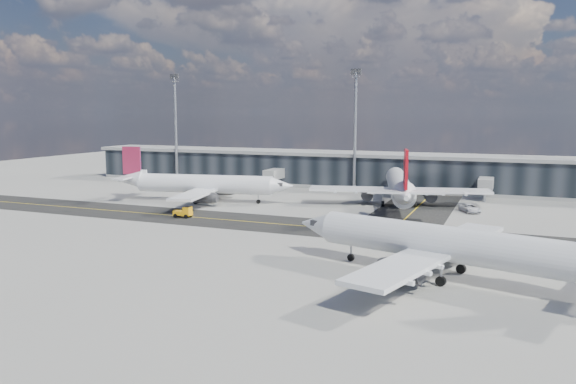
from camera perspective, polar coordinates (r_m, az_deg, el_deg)
name	(u,v)px	position (r m, az deg, el deg)	size (l,w,h in m)	color
ground	(275,229)	(91.26, -1.33, -3.79)	(300.00, 300.00, 0.00)	gray
taxiway_lanes	(319,219)	(99.70, 3.20, -2.77)	(180.00, 63.00, 0.03)	black
terminal_concourse	(362,171)	(142.15, 7.52, 2.10)	(152.00, 19.80, 8.80)	black
floodlight_masts	(355,126)	(134.74, 6.84, 6.69)	(102.50, 0.70, 28.90)	gray
airliner_af	(202,184)	(119.50, -8.72, 0.80)	(38.78, 33.24, 11.52)	white
airliner_redtail	(399,186)	(114.23, 11.24, 0.59)	(36.29, 42.21, 12.63)	white
airliner_near	(449,245)	(66.12, 16.05, -5.16)	(40.29, 34.68, 12.10)	silver
baggage_tug	(184,212)	(102.53, -10.49, -2.02)	(3.31, 1.75, 2.05)	#FCA80D
service_van	(470,208)	(111.83, 18.00, -1.57)	(2.60, 5.65, 1.57)	white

